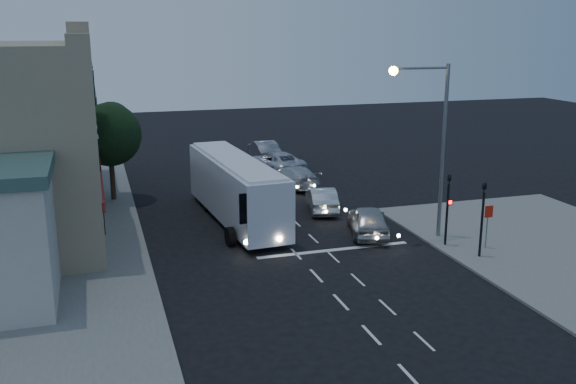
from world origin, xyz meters
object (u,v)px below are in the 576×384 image
object	(u,v)px
traffic_signal_side	(483,210)
street_tree	(109,132)
car_sedan_b	(294,176)
car_extra	(263,150)
car_suv	(368,220)
tour_bus	(236,187)
regulatory_sign	(488,220)
car_sedan_a	(322,199)
car_sedan_c	(277,162)
streetlight	(433,132)
traffic_signal_main	(448,201)

from	to	relation	value
traffic_signal_side	street_tree	xyz separation A→B (m)	(-16.51, 16.22, 2.08)
car_sedan_b	car_extra	distance (m)	9.65
car_suv	street_tree	xyz separation A→B (m)	(-12.85, 11.22, 3.70)
tour_bus	car_sedan_b	size ratio (longest dim) A/B	2.40
car_extra	regulatory_sign	size ratio (longest dim) A/B	2.31
traffic_signal_side	car_suv	bearing A→B (deg)	126.20
car_suv	car_sedan_a	xyz separation A→B (m)	(-0.79, 5.10, -0.07)
car_sedan_c	car_extra	world-z (taller)	car_extra
regulatory_sign	car_sedan_a	bearing A→B (deg)	120.82
car_sedan_a	streetlight	bearing A→B (deg)	130.30
car_suv	car_sedan_c	size ratio (longest dim) A/B	0.83
traffic_signal_main	street_tree	size ratio (longest dim) A/B	0.66
car_sedan_c	street_tree	size ratio (longest dim) A/B	0.91
tour_bus	traffic_signal_main	distance (m)	11.93
car_sedan_a	traffic_signal_main	size ratio (longest dim) A/B	1.08
car_sedan_a	streetlight	world-z (taller)	streetlight
tour_bus	street_tree	bearing A→B (deg)	130.36
tour_bus	traffic_signal_main	size ratio (longest dim) A/B	2.97
tour_bus	car_sedan_a	distance (m)	5.62
tour_bus	traffic_signal_main	bearing A→B (deg)	-43.88
tour_bus	car_extra	distance (m)	17.64
car_sedan_b	regulatory_sign	bearing A→B (deg)	98.99
car_sedan_b	streetlight	size ratio (longest dim) A/B	0.56
regulatory_sign	tour_bus	bearing A→B (deg)	141.74
car_sedan_c	street_tree	xyz separation A→B (m)	(-12.51, -5.18, 3.71)
traffic_signal_main	streetlight	xyz separation A→B (m)	(-0.26, 1.42, 3.31)
car_sedan_a	car_sedan_c	distance (m)	11.32
traffic_signal_main	streetlight	distance (m)	3.61
car_sedan_b	regulatory_sign	world-z (taller)	regulatory_sign
car_sedan_b	regulatory_sign	size ratio (longest dim) A/B	2.30
tour_bus	traffic_signal_side	world-z (taller)	traffic_signal_side
traffic_signal_side	regulatory_sign	size ratio (longest dim) A/B	1.86
car_extra	traffic_signal_side	distance (m)	26.43
car_suv	car_sedan_c	xyz separation A→B (m)	(-0.34, 16.40, -0.01)
car_sedan_b	tour_bus	bearing A→B (deg)	40.94
tour_bus	car_suv	size ratio (longest dim) A/B	2.59
car_suv	traffic_signal_side	size ratio (longest dim) A/B	1.14
car_sedan_b	traffic_signal_side	world-z (taller)	traffic_signal_side
car_sedan_b	traffic_signal_main	xyz separation A→B (m)	(3.54, -14.48, 1.69)
tour_bus	car_sedan_a	xyz separation A→B (m)	(5.45, 0.54, -1.26)
car_sedan_a	car_extra	bearing A→B (deg)	-79.32
car_sedan_b	car_suv	bearing A→B (deg)	83.20
car_extra	streetlight	bearing A→B (deg)	97.25
car_extra	streetlight	xyz separation A→B (m)	(2.91, -22.69, 4.90)
car_suv	car_extra	size ratio (longest dim) A/B	0.92
car_sedan_b	traffic_signal_side	xyz separation A→B (m)	(4.24, -16.45, 1.69)
car_sedan_c	car_extra	distance (m)	4.69
tour_bus	car_sedan_c	distance (m)	13.29
car_sedan_a	street_tree	xyz separation A→B (m)	(-12.06, 6.13, 3.77)
regulatory_sign	street_tree	xyz separation A→B (m)	(-17.51, 15.26, 2.90)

